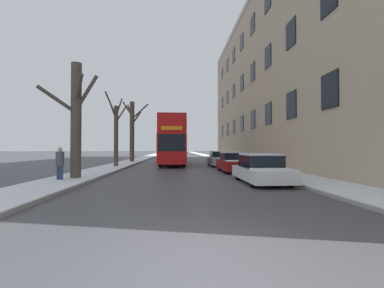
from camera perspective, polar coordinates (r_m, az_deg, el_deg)
The scene contains 13 objects.
ground_plane at distance 3.85m, azimuth 5.33°, elevation -26.25°, with size 320.00×320.00×0.00m, color #424247.
sidewalk_left at distance 56.72m, azimuth -8.93°, elevation -2.58°, with size 2.51×130.00×0.16m.
sidewalk_right at distance 56.83m, azimuth 2.95°, elevation -2.59°, with size 2.51×130.00×0.16m.
terrace_facade_right at distance 28.80m, azimuth 22.25°, elevation 13.77°, with size 9.10×43.59×17.90m.
bare_tree_left_0 at distance 14.40m, azimuth -24.40°, elevation 5.13°, with size 2.55×1.72×6.03m.
bare_tree_left_1 at distance 22.84m, azimuth -16.54°, elevation 2.52°, with size 1.77×3.25×6.21m.
bare_tree_left_2 at distance 30.84m, azimuth -13.13°, elevation 3.27°, with size 3.12×2.32×7.36m.
double_decker_bus at distance 26.44m, azimuth -4.31°, elevation 1.02°, with size 2.49×11.38×4.58m.
parked_car_0 at distance 12.75m, azimuth 15.11°, elevation -5.47°, with size 1.88×4.22×1.40m.
parked_car_1 at distance 18.36m, azimuth 9.27°, elevation -4.08°, with size 1.85×4.17×1.41m.
parked_car_2 at distance 24.09m, azimuth 6.19°, elevation -3.37°, with size 1.89×4.07×1.40m.
oncoming_van at distance 45.63m, azimuth -5.67°, elevation -1.53°, with size 2.10×4.99×2.27m.
pedestrian_left_sidewalk at distance 13.89m, azimuth -27.29°, elevation -3.77°, with size 0.38×0.38×1.72m.
Camera 1 is at (-0.53, -3.44, 1.64)m, focal length 24.00 mm.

